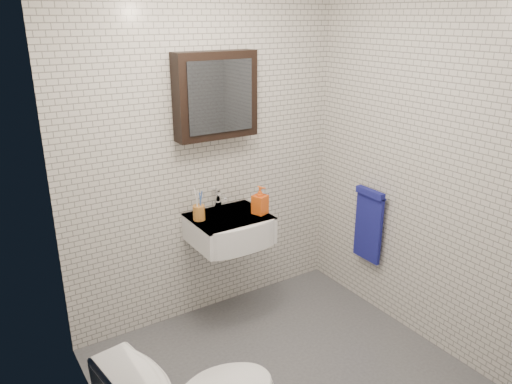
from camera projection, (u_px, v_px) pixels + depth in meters
ground at (283, 374)px, 3.27m from camera, size 2.20×2.00×0.01m
room_shell at (288, 160)px, 2.78m from camera, size 2.22×2.02×2.51m
washbasin at (232, 229)px, 3.62m from camera, size 0.55×0.50×0.20m
faucet at (218, 201)px, 3.73m from camera, size 0.06×0.20×0.15m
mirror_cabinet at (216, 96)px, 3.46m from camera, size 0.60×0.15×0.60m
towel_rail at (369, 222)px, 3.84m from camera, size 0.09×0.30×0.58m
toothbrush_cup at (199, 212)px, 3.54m from camera, size 0.11×0.11×0.24m
soap_bottle at (260, 200)px, 3.63m from camera, size 0.12×0.12×0.21m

